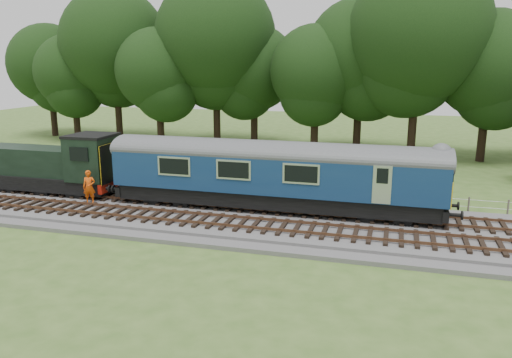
% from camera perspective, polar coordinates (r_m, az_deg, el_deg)
% --- Properties ---
extents(ground, '(120.00, 120.00, 0.00)m').
position_cam_1_polar(ground, '(26.86, -2.06, -4.74)').
color(ground, '#3E6224').
rests_on(ground, ground).
extents(ballast, '(70.00, 7.00, 0.35)m').
position_cam_1_polar(ballast, '(26.80, -2.06, -4.38)').
color(ballast, '#4C4C4F').
rests_on(ballast, ground).
extents(track_north, '(67.20, 2.40, 0.21)m').
position_cam_1_polar(track_north, '(28.01, -1.19, -3.08)').
color(track_north, black).
rests_on(track_north, ballast).
extents(track_south, '(67.20, 2.40, 0.21)m').
position_cam_1_polar(track_south, '(25.28, -3.18, -4.91)').
color(track_south, black).
rests_on(track_south, ballast).
extents(fence, '(64.00, 0.12, 1.00)m').
position_cam_1_polar(fence, '(30.99, 0.49, -2.27)').
color(fence, '#6B6054').
rests_on(fence, ground).
extents(tree_line, '(70.00, 8.00, 18.00)m').
position_cam_1_polar(tree_line, '(47.69, 6.06, 3.15)').
color(tree_line, black).
rests_on(tree_line, ground).
extents(dmu_railcar, '(18.05, 2.86, 3.88)m').
position_cam_1_polar(dmu_railcar, '(27.06, 1.99, 1.12)').
color(dmu_railcar, black).
rests_on(dmu_railcar, ground).
extents(shunter_loco, '(8.91, 2.60, 3.38)m').
position_cam_1_polar(shunter_loco, '(33.31, -21.98, 1.34)').
color(shunter_loco, black).
rests_on(shunter_loco, ground).
extents(worker, '(0.82, 0.67, 1.93)m').
position_cam_1_polar(worker, '(30.08, -18.53, -0.86)').
color(worker, '#E8500C').
rests_on(worker, ballast).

